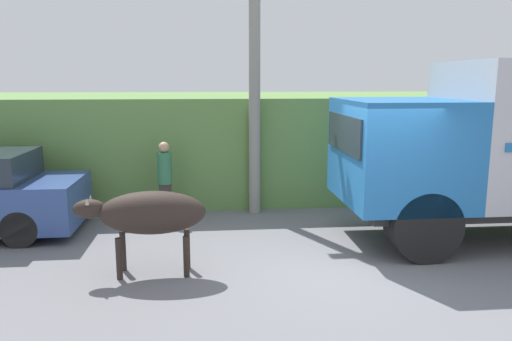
# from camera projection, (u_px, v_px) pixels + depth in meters

# --- Properties ---
(ground_plane) EXTENTS (60.00, 60.00, 0.00)m
(ground_plane) POSITION_uv_depth(u_px,v_px,m) (356.00, 264.00, 8.02)
(ground_plane) COLOR slate
(hillside_embankment) EXTENTS (32.00, 5.87, 2.51)m
(hillside_embankment) POSITION_uv_depth(u_px,v_px,m) (291.00, 139.00, 14.16)
(hillside_embankment) COLOR #608C47
(hillside_embankment) RESTS_ON ground_plane
(brown_cow) EXTENTS (1.96, 0.65, 1.29)m
(brown_cow) POSITION_uv_depth(u_px,v_px,m) (149.00, 214.00, 7.47)
(brown_cow) COLOR #2D231E
(brown_cow) RESTS_ON ground_plane
(pedestrian_on_hill) EXTENTS (0.35, 0.35, 1.65)m
(pedestrian_on_hill) POSITION_uv_depth(u_px,v_px,m) (165.00, 177.00, 10.46)
(pedestrian_on_hill) COLOR #38332D
(pedestrian_on_hill) RESTS_ON ground_plane
(utility_pole) EXTENTS (0.90, 0.25, 5.43)m
(utility_pole) POSITION_uv_depth(u_px,v_px,m) (255.00, 84.00, 10.66)
(utility_pole) COLOR gray
(utility_pole) RESTS_ON ground_plane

